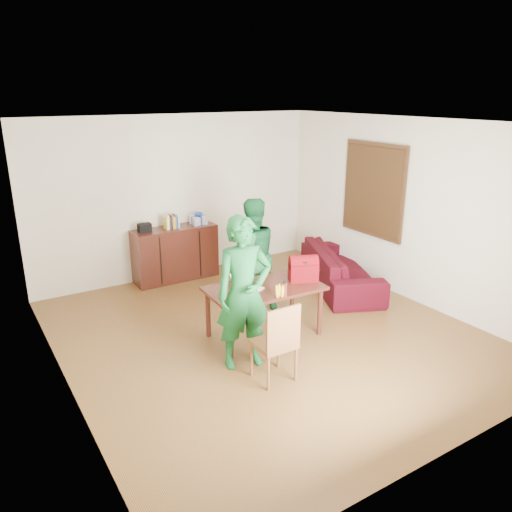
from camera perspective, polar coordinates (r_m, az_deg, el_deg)
room at (r=6.28m, az=0.81°, el=2.32°), size 5.20×5.70×2.90m
table at (r=6.37m, az=0.96°, el=-4.22°), size 1.49×0.89×0.68m
chair at (r=5.58m, az=2.10°, el=-11.48°), size 0.42×0.40×0.92m
person_near at (r=5.60m, az=-1.41°, el=-4.26°), size 0.72×0.55×1.78m
person_far at (r=7.06m, az=-0.54°, el=0.05°), size 0.86×0.69×1.65m
laptop at (r=6.21m, az=-0.73°, el=-3.58°), size 0.38×0.32×0.23m
bananas at (r=6.02m, az=2.74°, el=-4.47°), size 0.20×0.17×0.07m
bottle at (r=6.01m, az=3.25°, el=-3.80°), size 0.07×0.07×0.20m
red_bag at (r=6.53m, az=5.43°, el=-1.68°), size 0.42×0.35×0.27m
sofa at (r=8.22m, az=9.64°, el=-1.30°), size 1.65×2.30×0.63m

